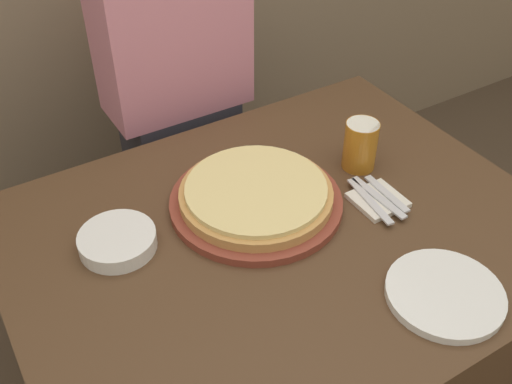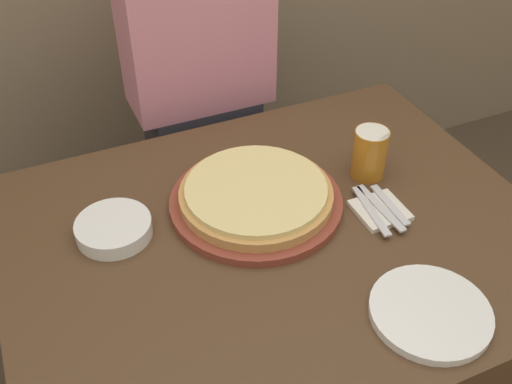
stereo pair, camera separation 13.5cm
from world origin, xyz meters
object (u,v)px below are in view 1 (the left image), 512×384
(side_bowl, at_px, (118,241))
(spoon, at_px, (387,194))
(dinner_knife, at_px, (378,197))
(dinner_plate, at_px, (445,294))
(pizza_on_board, at_px, (256,197))
(diner_person, at_px, (180,123))
(fork, at_px, (370,201))
(beer_glass, at_px, (361,143))

(side_bowl, height_order, spoon, side_bowl)
(dinner_knife, bearing_deg, dinner_plate, -104.78)
(pizza_on_board, height_order, side_bowl, pizza_on_board)
(pizza_on_board, xyz_separation_m, spoon, (0.27, -0.14, -0.01))
(diner_person, bearing_deg, fork, -75.90)
(side_bowl, bearing_deg, diner_person, 52.97)
(beer_glass, bearing_deg, fork, -118.85)
(dinner_knife, bearing_deg, side_bowl, 163.16)
(side_bowl, relative_size, dinner_knife, 0.95)
(dinner_plate, relative_size, diner_person, 0.18)
(dinner_plate, bearing_deg, beer_glass, 73.52)
(beer_glass, relative_size, dinner_plate, 0.54)
(pizza_on_board, xyz_separation_m, side_bowl, (-0.32, 0.04, -0.01))
(beer_glass, xyz_separation_m, fork, (-0.07, -0.13, -0.05))
(dinner_knife, bearing_deg, spoon, 0.00)
(dinner_plate, height_order, diner_person, diner_person)
(pizza_on_board, relative_size, dinner_plate, 1.72)
(fork, bearing_deg, dinner_knife, 0.00)
(dinner_plate, relative_size, dinner_knife, 1.33)
(dinner_plate, distance_m, side_bowl, 0.67)
(dinner_knife, bearing_deg, diner_person, 106.09)
(dinner_knife, bearing_deg, beer_glass, 69.96)
(beer_glass, distance_m, dinner_knife, 0.15)
(side_bowl, bearing_deg, spoon, -16.17)
(diner_person, bearing_deg, beer_glass, -65.65)
(side_bowl, bearing_deg, fork, -17.57)
(side_bowl, bearing_deg, beer_glass, -3.49)
(fork, bearing_deg, dinner_plate, -100.04)
(beer_glass, xyz_separation_m, dinner_plate, (-0.13, -0.42, -0.06))
(dinner_plate, height_order, dinner_knife, dinner_plate)
(pizza_on_board, distance_m, dinner_plate, 0.46)
(beer_glass, height_order, dinner_plate, beer_glass)
(pizza_on_board, height_order, diner_person, diner_person)
(pizza_on_board, xyz_separation_m, dinner_knife, (0.25, -0.14, -0.01))
(spoon, xyz_separation_m, diner_person, (-0.22, 0.67, -0.10))
(dinner_knife, height_order, diner_person, diner_person)
(side_bowl, xyz_separation_m, spoon, (0.59, -0.17, -0.00))
(side_bowl, height_order, fork, side_bowl)
(beer_glass, xyz_separation_m, dinner_knife, (-0.05, -0.13, -0.05))
(beer_glass, distance_m, spoon, 0.15)
(beer_glass, bearing_deg, side_bowl, 176.51)
(diner_person, bearing_deg, dinner_knife, -73.91)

